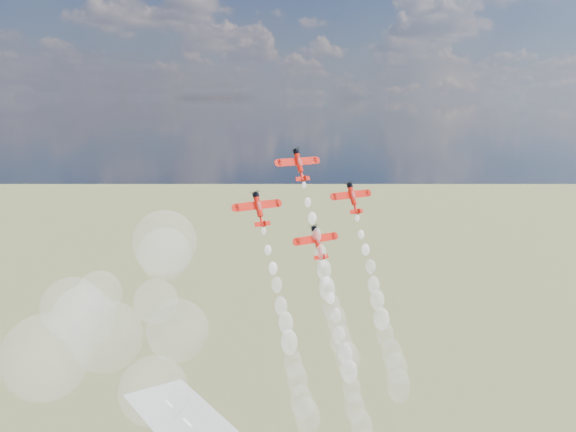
# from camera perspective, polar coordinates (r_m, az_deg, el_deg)

# --- Properties ---
(plane_lead) EXTENTS (11.91, 5.64, 8.04)m
(plane_lead) POSITION_cam_1_polar(r_m,az_deg,el_deg) (154.37, 1.04, 4.87)
(plane_lead) COLOR red
(plane_lead) RESTS_ON ground
(plane_left) EXTENTS (11.91, 5.64, 8.04)m
(plane_left) POSITION_cam_1_polar(r_m,az_deg,el_deg) (144.54, -2.76, 0.73)
(plane_left) COLOR red
(plane_left) RESTS_ON ground
(plane_right) EXTENTS (11.91, 5.64, 8.04)m
(plane_right) POSITION_cam_1_polar(r_m,az_deg,el_deg) (161.17, 6.07, 1.74)
(plane_right) COLOR red
(plane_right) RESTS_ON ground
(plane_slot) EXTENTS (11.91, 5.64, 8.04)m
(plane_slot) POSITION_cam_1_polar(r_m,az_deg,el_deg) (151.08, 2.76, -2.42)
(plane_slot) COLOR red
(plane_slot) RESTS_ON ground
(smoke_trail_lead) EXTENTS (5.21, 21.32, 43.09)m
(smoke_trail_lead) POSITION_cam_1_polar(r_m,az_deg,el_deg) (150.45, 4.57, -9.76)
(smoke_trail_lead) COLOR white
(smoke_trail_lead) RESTS_ON plane_lead
(smoke_trail_left) EXTENTS (5.62, 20.51, 42.86)m
(smoke_trail_left) POSITION_cam_1_polar(r_m,az_deg,el_deg) (143.15, 0.88, -14.93)
(smoke_trail_left) COLOR white
(smoke_trail_left) RESTS_ON plane_left
(smoke_trail_right) EXTENTS (5.21, 20.24, 43.37)m
(smoke_trail_right) POSITION_cam_1_polar(r_m,az_deg,el_deg) (159.89, 9.55, -12.25)
(smoke_trail_right) COLOR white
(smoke_trail_right) RESTS_ON plane_right
(smoke_trail_slot) EXTENTS (5.43, 21.08, 43.83)m
(smoke_trail_slot) POSITION_cam_1_polar(r_m,az_deg,el_deg) (152.40, 6.40, -17.32)
(smoke_trail_slot) COLOR white
(smoke_trail_slot) RESTS_ON plane_slot
(drifted_smoke_cloud) EXTENTS (66.33, 38.04, 54.93)m
(drifted_smoke_cloud) POSITION_cam_1_polar(r_m,az_deg,el_deg) (154.88, -17.86, -9.20)
(drifted_smoke_cloud) COLOR white
(drifted_smoke_cloud) RESTS_ON ground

